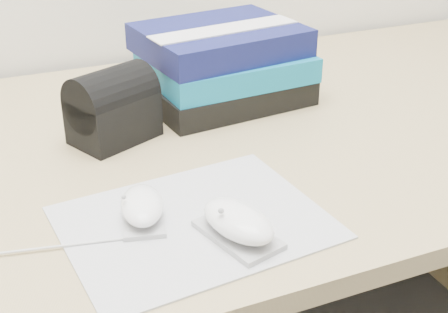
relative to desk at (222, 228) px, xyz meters
name	(u,v)px	position (x,y,z in m)	size (l,w,h in m)	color
desk	(222,228)	(0.00, 0.00, 0.00)	(1.60, 0.80, 0.73)	tan
mousepad	(194,222)	(-0.16, -0.30, 0.24)	(0.32, 0.25, 0.00)	#999AA1
mouse_rear	(142,207)	(-0.22, -0.27, 0.25)	(0.07, 0.10, 0.04)	#ADADB0
mouse_front	(238,223)	(-0.13, -0.35, 0.26)	(0.09, 0.12, 0.05)	#A4A4A7
usb_cable	(45,248)	(-0.34, -0.28, 0.24)	(0.00, 0.00, 0.24)	silver
book_stack	(222,64)	(0.03, 0.07, 0.30)	(0.30, 0.25, 0.14)	black
pouch	(113,106)	(-0.19, -0.02, 0.29)	(0.15, 0.13, 0.12)	black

